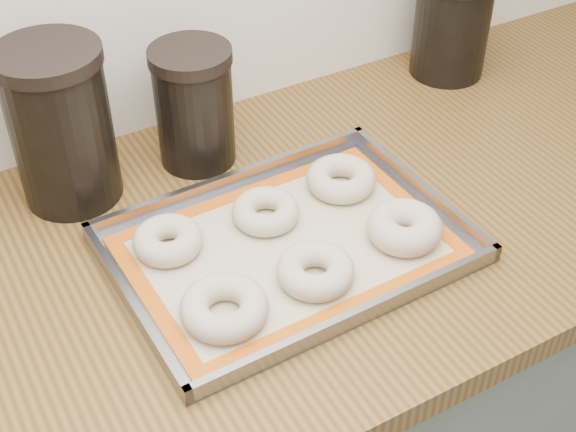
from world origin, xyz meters
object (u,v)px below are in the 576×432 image
canister_right (452,24)px  canister_left (61,126)px  canister_mid (194,106)px  bagel_front_left (224,308)px  bagel_back_right (341,179)px  bagel_front_mid (315,271)px  bagel_back_left (168,240)px  bagel_back_mid (266,211)px  baking_tray (288,246)px  bagel_front_right (404,227)px

canister_right → canister_left: bearing=-178.9°
canister_left → canister_mid: bearing=-2.8°
bagel_front_left → bagel_back_right: bearing=29.5°
bagel_front_mid → canister_mid: (-0.02, 0.33, 0.07)m
bagel_back_left → canister_mid: bearing=55.0°
canister_mid → bagel_front_mid: bearing=-87.3°
bagel_front_left → bagel_back_mid: 0.19m
bagel_front_left → bagel_back_mid: (0.13, 0.14, -0.00)m
baking_tray → canister_right: canister_right is taller
bagel_back_left → canister_mid: size_ratio=0.50×
baking_tray → bagel_front_right: 0.16m
bagel_front_right → bagel_back_mid: (-0.15, 0.13, -0.00)m
bagel_back_mid → canister_right: canister_right is taller
canister_left → canister_right: 0.70m
canister_left → canister_mid: (0.20, -0.01, -0.02)m
bagel_back_left → canister_mid: 0.23m
bagel_front_right → bagel_back_right: bagel_front_right is taller
bagel_front_mid → bagel_back_mid: (0.00, 0.14, -0.00)m
bagel_front_mid → bagel_front_right: bagel_front_right is taller
bagel_back_left → canister_right: (0.63, 0.20, 0.07)m
canister_left → bagel_back_right: bearing=-28.7°
bagel_back_left → canister_mid: (0.13, 0.18, 0.07)m
bagel_front_left → canister_mid: (0.11, 0.33, 0.07)m
baking_tray → bagel_front_mid: bearing=-90.7°
baking_tray → bagel_front_left: 0.15m
canister_left → baking_tray: bearing=-51.2°
bagel_back_mid → canister_right: bearing=23.7°
bagel_front_mid → bagel_back_right: same height
bagel_front_mid → canister_right: 0.60m
bagel_front_right → bagel_back_right: bearing=95.9°
bagel_back_mid → canister_mid: bearing=95.2°
bagel_front_left → canister_left: 0.36m
bagel_front_left → bagel_front_right: size_ratio=1.06×
baking_tray → bagel_front_right: (0.15, -0.06, 0.02)m
canister_right → bagel_front_left: bearing=-150.3°
baking_tray → bagel_back_mid: bagel_back_mid is taller
bagel_front_mid → bagel_front_right: (0.15, 0.01, 0.00)m
bagel_front_mid → canister_left: size_ratio=0.43×
bagel_back_left → bagel_back_mid: 0.14m
bagel_back_mid → bagel_front_mid: bearing=-90.7°
canister_right → baking_tray: bearing=-150.2°
baking_tray → bagel_back_right: bagel_back_right is taller
bagel_front_mid → bagel_front_left: bearing=-179.6°
bagel_back_mid → bagel_back_left: bearing=176.1°
bagel_front_right → bagel_back_mid: bearing=138.8°
bagel_front_left → canister_right: size_ratio=0.59×
baking_tray → bagel_back_left: size_ratio=4.99×
baking_tray → canister_mid: 0.27m
baking_tray → canister_right: bearing=29.8°
bagel_front_left → bagel_front_mid: (0.13, 0.00, -0.00)m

